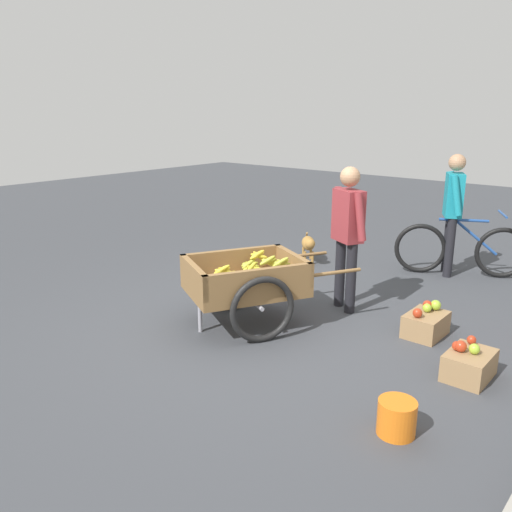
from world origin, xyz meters
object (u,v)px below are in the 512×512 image
(apple_crate, at_px, (469,364))
(mixed_fruit_crate, at_px, (426,323))
(dog, at_px, (308,244))
(cyclist_person, at_px, (453,204))
(vendor_person, at_px, (348,227))
(bicycle, at_px, (461,249))
(plastic_bucket, at_px, (397,418))
(fruit_cart, at_px, (246,283))

(apple_crate, bearing_deg, mixed_fruit_crate, -133.58)
(dog, distance_m, mixed_fruit_crate, 2.64)
(dog, xyz_separation_m, mixed_fruit_crate, (1.32, 2.28, -0.15))
(cyclist_person, height_order, dog, cyclist_person)
(vendor_person, relative_size, cyclist_person, 0.98)
(vendor_person, xyz_separation_m, bicycle, (-2.01, 0.51, -0.56))
(plastic_bucket, relative_size, mixed_fruit_crate, 0.59)
(plastic_bucket, distance_m, apple_crate, 1.09)
(cyclist_person, height_order, plastic_bucket, cyclist_person)
(bicycle, relative_size, plastic_bucket, 5.82)
(dog, height_order, plastic_bucket, dog)
(dog, bearing_deg, vendor_person, 47.28)
(apple_crate, bearing_deg, plastic_bucket, -5.31)
(bicycle, bearing_deg, plastic_bucket, 14.07)
(fruit_cart, height_order, bicycle, bicycle)
(dog, bearing_deg, mixed_fruit_crate, 59.96)
(fruit_cart, distance_m, apple_crate, 2.14)
(fruit_cart, height_order, mixed_fruit_crate, fruit_cart)
(cyclist_person, distance_m, apple_crate, 2.98)
(fruit_cart, distance_m, cyclist_person, 3.13)
(vendor_person, distance_m, plastic_bucket, 2.42)
(fruit_cart, bearing_deg, vendor_person, 152.71)
(bicycle, bearing_deg, vendor_person, -14.33)
(apple_crate, bearing_deg, bicycle, -158.71)
(bicycle, relative_size, mixed_fruit_crate, 3.42)
(vendor_person, xyz_separation_m, cyclist_person, (-1.94, 0.38, 0.02))
(vendor_person, xyz_separation_m, dog, (-1.22, -1.32, -0.64))
(plastic_bucket, bearing_deg, dog, -136.96)
(dog, relative_size, apple_crate, 1.23)
(dog, distance_m, plastic_bucket, 4.08)
(vendor_person, xyz_separation_m, plastic_bucket, (1.76, 1.46, -0.79))
(mixed_fruit_crate, bearing_deg, fruit_cart, -58.25)
(plastic_bucket, relative_size, apple_crate, 0.59)
(plastic_bucket, xyz_separation_m, apple_crate, (-1.09, 0.10, 0.00))
(fruit_cart, distance_m, dog, 2.38)
(vendor_person, height_order, bicycle, vendor_person)
(bicycle, xyz_separation_m, apple_crate, (2.68, 1.05, -0.23))
(fruit_cart, distance_m, bicycle, 3.20)
(vendor_person, relative_size, dog, 2.83)
(vendor_person, xyz_separation_m, mixed_fruit_crate, (0.10, 0.96, -0.79))
(plastic_bucket, bearing_deg, cyclist_person, -163.73)
(fruit_cart, distance_m, plastic_bucket, 2.14)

